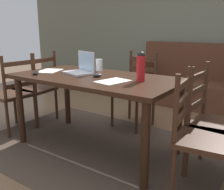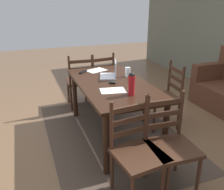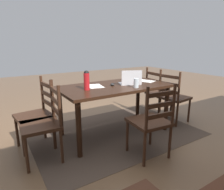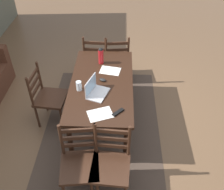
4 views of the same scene
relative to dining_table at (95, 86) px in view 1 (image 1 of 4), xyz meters
name	(u,v)px [view 1 (image 1 of 4)]	position (x,y,z in m)	size (l,w,h in m)	color
ground_plane	(96,147)	(0.00, 0.00, -0.68)	(14.00, 14.00, 0.00)	brown
area_rug	(96,147)	(0.00, 0.00, -0.67)	(2.53, 1.75, 0.01)	#47382D
wall_back	(189,22)	(0.00, 2.74, 0.67)	(8.00, 0.12, 2.70)	#6B6D5B
dining_table	(95,86)	(0.00, 0.00, 0.00)	(1.68, 0.88, 0.77)	black
chair_left_near	(14,94)	(-1.13, -0.18, -0.21)	(0.47, 0.47, 0.95)	#3D2316
chair_left_far	(37,89)	(-1.13, 0.18, -0.21)	(0.49, 0.49, 0.95)	#3D2316
chair_right_far	(214,123)	(1.13, 0.18, -0.21)	(0.46, 0.46, 0.95)	#3D2316
chair_far_head	(135,91)	(0.00, 0.81, -0.21)	(0.48, 0.48, 0.95)	#3D2316
chair_right_near	(202,138)	(1.13, -0.18, -0.21)	(0.49, 0.49, 0.95)	#3D2316
couch	(189,82)	(0.23, 2.26, -0.32)	(1.80, 0.80, 1.00)	#512D1E
laptop	(81,68)	(-0.24, 0.07, 0.15)	(0.37, 0.31, 0.23)	silver
water_bottle	(141,66)	(0.49, 0.04, 0.23)	(0.08, 0.08, 0.27)	red
drinking_glass	(99,65)	(-0.17, 0.29, 0.16)	(0.07, 0.07, 0.13)	silver
computer_mouse	(97,75)	(0.04, -0.01, 0.11)	(0.06, 0.10, 0.03)	black
tv_remote	(36,73)	(-0.60, -0.24, 0.11)	(0.04, 0.17, 0.02)	black
paper_stack_left	(113,81)	(0.29, -0.11, 0.10)	(0.21, 0.30, 0.00)	white
paper_stack_right	(49,71)	(-0.63, -0.03, 0.10)	(0.21, 0.30, 0.00)	white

